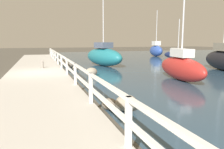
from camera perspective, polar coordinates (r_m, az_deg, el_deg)
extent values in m
plane|color=#4C473D|center=(13.88, -18.96, -0.89)|extent=(120.00, 120.00, 0.00)
cube|color=beige|center=(13.85, -18.99, -0.20)|extent=(3.40, 36.00, 0.34)
cube|color=white|center=(3.94, 4.30, -12.29)|extent=(0.10, 0.10, 0.93)
cube|color=white|center=(6.65, -5.60, -3.56)|extent=(0.10, 0.10, 0.93)
cube|color=white|center=(9.50, -9.61, 0.08)|extent=(0.10, 0.10, 0.93)
cube|color=white|center=(12.39, -11.75, 2.04)|extent=(0.10, 0.10, 0.93)
cube|color=white|center=(15.30, -13.08, 3.25)|extent=(0.10, 0.10, 0.93)
cube|color=white|center=(18.23, -13.99, 4.07)|extent=(0.10, 0.10, 0.93)
cube|color=white|center=(21.16, -14.64, 4.66)|extent=(0.10, 0.10, 0.93)
cube|color=white|center=(24.09, -15.14, 5.11)|extent=(0.10, 0.10, 0.93)
cube|color=white|center=(27.03, -15.53, 5.47)|extent=(0.10, 0.10, 0.93)
cube|color=white|center=(29.96, -15.85, 5.75)|extent=(0.10, 0.10, 0.93)
cube|color=white|center=(13.81, -12.54, 4.46)|extent=(0.09, 32.50, 0.08)
cube|color=white|center=(13.84, -12.48, 2.71)|extent=(0.09, 32.50, 0.08)
ellipsoid|color=slate|center=(20.02, -12.14, 3.08)|extent=(0.79, 0.71, 0.59)
ellipsoid|color=gray|center=(13.86, -5.36, 0.69)|extent=(0.73, 0.66, 0.55)
ellipsoid|color=slate|center=(7.14, -0.68, -7.72)|extent=(0.50, 0.45, 0.38)
ellipsoid|color=#666056|center=(17.86, -11.03, 2.29)|extent=(0.66, 0.59, 0.50)
ellipsoid|color=gray|center=(7.00, 3.72, -7.43)|extent=(0.70, 0.63, 0.53)
ellipsoid|color=gray|center=(16.95, -9.48, 1.74)|extent=(0.46, 0.41, 0.34)
cylinder|color=gray|center=(16.03, -17.71, 2.37)|extent=(0.16, 0.16, 0.41)
sphere|color=gray|center=(16.01, -17.75, 3.21)|extent=(0.14, 0.14, 0.14)
ellipsoid|color=#192347|center=(27.64, 16.83, 4.86)|extent=(2.25, 4.17, 0.99)
cube|color=beige|center=(27.60, 16.89, 6.27)|extent=(1.16, 1.68, 0.36)
cylinder|color=silver|center=(27.59, 17.05, 9.78)|extent=(0.09, 0.09, 3.75)
ellipsoid|color=#1E707A|center=(19.59, -2.23, 4.62)|extent=(2.92, 5.52, 1.57)
cube|color=#4C566B|center=(19.55, -2.25, 7.66)|extent=(1.46, 1.78, 0.51)
cylinder|color=silver|center=(19.60, -2.29, 13.00)|extent=(0.09, 0.09, 4.15)
ellipsoid|color=#2D4C9E|center=(32.47, 11.42, 6.09)|extent=(1.39, 3.24, 1.55)
cube|color=silver|center=(32.44, 11.48, 8.00)|extent=(0.93, 1.14, 0.62)
cylinder|color=silver|center=(32.49, 11.60, 11.80)|extent=(0.09, 0.09, 4.92)
ellipsoid|color=black|center=(18.63, 26.89, 3.30)|extent=(2.46, 5.02, 1.47)
cube|color=#9E937F|center=(18.58, 27.11, 6.47)|extent=(1.21, 1.79, 0.59)
ellipsoid|color=red|center=(12.96, 17.58, 1.49)|extent=(1.45, 4.57, 1.31)
cube|color=silver|center=(12.88, 17.76, 5.40)|extent=(0.85, 1.51, 0.46)
cylinder|color=silver|center=(12.99, 18.29, 16.30)|extent=(0.09, 0.09, 5.39)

